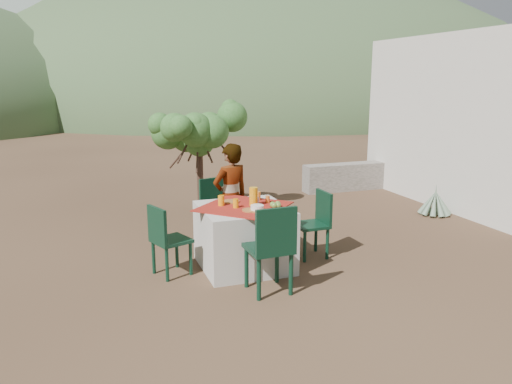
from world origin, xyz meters
The scene contains 25 objects.
ground centered at (0.00, 0.00, 0.00)m, with size 160.00×160.00×0.00m, color #3C271B.
table centered at (-0.09, 0.00, 0.38)m, with size 1.30×1.30×0.76m.
chair_far centered at (-0.14, 1.11, 0.49)m, with size 0.50×0.50×0.88m.
chair_near centered at (-0.07, -0.86, 0.54)m, with size 0.47×0.47×0.97m.
chair_left centered at (-1.03, 0.01, 0.46)m, with size 0.50×0.50×0.84m.
chair_right centered at (0.89, 0.05, 0.47)m, with size 0.40×0.40×0.85m.
person centered at (-0.06, 0.66, 0.72)m, with size 0.52×0.34×1.43m, color #8C6651.
shrub_tree centered at (0.01, 2.58, 1.31)m, with size 1.41×1.38×1.66m.
agave centered at (3.67, 1.20, 0.20)m, with size 0.55×0.55×0.58m.
guesthouse centered at (5.60, 1.80, 1.50)m, with size 3.20×4.20×3.00m, color silver.
stone_wall centered at (3.60, 3.40, 0.28)m, with size 2.60×0.35×0.55m, color gray.
hill_near_right centered at (12.00, 36.00, 0.00)m, with size 48.00×48.00×20.00m, color #3A512D.
hill_far_center centered at (-4.00, 52.00, 0.00)m, with size 60.00×60.00×24.00m, color slate.
hill_far_right centered at (28.00, 46.00, 0.00)m, with size 36.00×36.00×14.00m, color slate.
plate_far centered at (-0.19, 0.23, 0.77)m, with size 0.22×0.22×0.01m, color brown.
plate_near centered at (-0.09, -0.24, 0.77)m, with size 0.20×0.20×0.01m, color brown.
glass_far centered at (-0.34, 0.11, 0.82)m, with size 0.08×0.08×0.12m, color #FF9B10.
glass_near centered at (-0.21, -0.05, 0.82)m, with size 0.07×0.07×0.11m, color #FF9B10.
juice_pitcher centered at (0.02, -0.02, 0.87)m, with size 0.10×0.10×0.22m, color #FF9B10.
bowl_plate centered at (-0.02, -0.27, 0.77)m, with size 0.22×0.22×0.01m, color brown.
white_bowl centered at (-0.02, -0.27, 0.80)m, with size 0.15×0.15×0.06m, color white.
jar_left centered at (0.23, 0.06, 0.80)m, with size 0.05×0.05×0.09m, color orange.
jar_right centered at (0.17, 0.24, 0.81)m, with size 0.07×0.07×0.10m, color orange.
napkin_holder centered at (0.08, 0.05, 0.80)m, with size 0.06×0.04×0.08m, color white.
fruit_cluster centered at (0.23, -0.20, 0.80)m, with size 0.14×0.13×0.07m.
Camera 1 is at (-1.85, -5.48, 2.24)m, focal length 35.00 mm.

